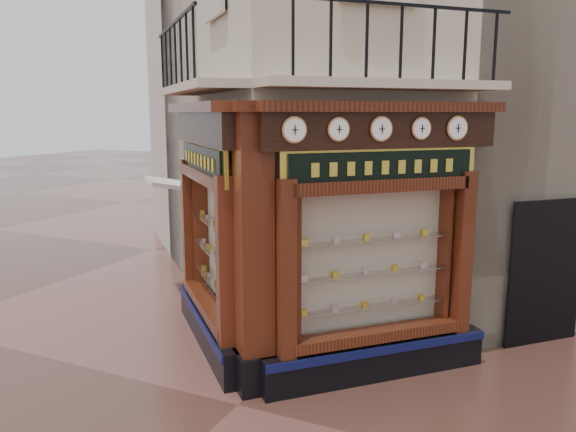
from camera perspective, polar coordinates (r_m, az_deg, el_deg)
The scene contains 16 objects.
ground at distance 7.91m, azimuth -5.11°, elevation -18.57°, with size 80.00×80.00×0.00m, color #4A2B22.
main_building at distance 12.81m, azimuth 9.20°, elevation 20.06°, with size 8.00×8.00×12.00m, color #C0B196.
neighbour_left at distance 15.87m, azimuth 2.71°, elevation 16.45°, with size 8.00×8.00×11.00m, color beige.
neighbour_right at distance 14.73m, azimuth 21.61°, elevation 16.23°, with size 8.00×8.00×11.00m, color beige.
shopfront_left at distance 9.18m, azimuth -8.04°, elevation -1.31°, with size 2.86×2.86×3.98m.
shopfront_right at distance 8.04m, azimuth 9.09°, elevation -3.01°, with size 2.86×2.86×3.98m.
corner_pilaster at distance 7.59m, azimuth -3.46°, elevation -3.93°, with size 0.85×0.85×3.98m.
balcony at distance 8.25m, azimuth -0.30°, elevation 13.13°, with size 5.94×2.97×1.03m.
clock_a at distance 7.09m, azimuth 0.62°, elevation 8.75°, with size 0.27×0.27×0.34m.
clock_b at distance 7.32m, azimuth 5.13°, elevation 8.77°, with size 0.26×0.26×0.31m.
clock_c at distance 7.61m, azimuth 9.42°, elevation 8.73°, with size 0.27×0.27×0.33m.
clock_d at distance 7.93m, azimuth 13.35°, elevation 8.65°, with size 0.25×0.25×0.31m.
clock_e at distance 8.26m, azimuth 16.77°, elevation 8.55°, with size 0.28×0.28×0.34m.
awning at distance 12.23m, azimuth -11.72°, elevation -8.05°, with size 1.31×0.78×0.08m, color silver, non-canonical shape.
signboard_left at distance 9.01m, azimuth -8.70°, elevation 5.67°, with size 2.18×2.18×0.58m.
signboard_right at distance 7.79m, azimuth 9.61°, elevation 4.92°, with size 2.15×2.15×0.58m.
Camera 1 is at (3.50, -5.97, 3.82)m, focal length 35.00 mm.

